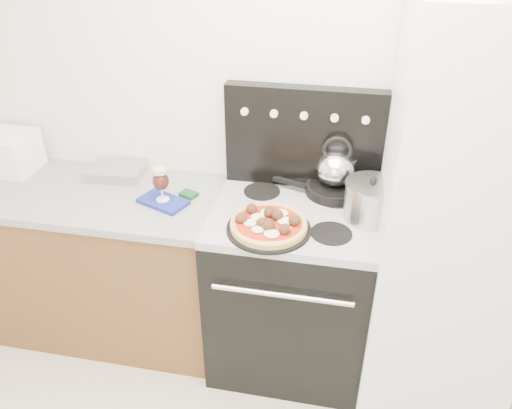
% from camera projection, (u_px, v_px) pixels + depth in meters
% --- Properties ---
extents(room_shell, '(3.52, 3.01, 2.52)m').
position_uv_depth(room_shell, '(231.00, 273.00, 1.41)').
color(room_shell, beige).
rests_on(room_shell, ground).
extents(base_cabinet, '(1.45, 0.60, 0.86)m').
position_uv_depth(base_cabinet, '(93.00, 263.00, 2.76)').
color(base_cabinet, brown).
rests_on(base_cabinet, ground).
extents(countertop, '(1.48, 0.63, 0.04)m').
position_uv_depth(countertop, '(78.00, 193.00, 2.53)').
color(countertop, gray).
rests_on(countertop, base_cabinet).
extents(stove_body, '(0.76, 0.65, 0.88)m').
position_uv_depth(stove_body, '(291.00, 291.00, 2.55)').
color(stove_body, black).
rests_on(stove_body, ground).
extents(cooktop, '(0.76, 0.65, 0.04)m').
position_uv_depth(cooktop, '(294.00, 215.00, 2.31)').
color(cooktop, '#ADADB2').
rests_on(cooktop, stove_body).
extents(backguard, '(0.76, 0.08, 0.50)m').
position_uv_depth(backguard, '(304.00, 138.00, 2.40)').
color(backguard, black).
rests_on(backguard, cooktop).
extents(fridge, '(0.64, 0.68, 1.90)m').
position_uv_depth(fridge, '(455.00, 225.00, 2.15)').
color(fridge, silver).
rests_on(fridge, ground).
extents(toaster_oven, '(0.33, 0.25, 0.21)m').
position_uv_depth(toaster_oven, '(3.00, 152.00, 2.66)').
color(toaster_oven, white).
rests_on(toaster_oven, countertop).
extents(foil_sheet, '(0.29, 0.22, 0.06)m').
position_uv_depth(foil_sheet, '(117.00, 171.00, 2.63)').
color(foil_sheet, silver).
rests_on(foil_sheet, countertop).
extents(oven_mitt, '(0.27, 0.21, 0.02)m').
position_uv_depth(oven_mitt, '(163.00, 202.00, 2.40)').
color(oven_mitt, navy).
rests_on(oven_mitt, countertop).
extents(beer_glass, '(0.08, 0.08, 0.17)m').
position_uv_depth(beer_glass, '(161.00, 184.00, 2.35)').
color(beer_glass, black).
rests_on(beer_glass, oven_mitt).
extents(pizza_pan, '(0.40, 0.40, 0.01)m').
position_uv_depth(pizza_pan, '(269.00, 229.00, 2.17)').
color(pizza_pan, black).
rests_on(pizza_pan, cooktop).
extents(pizza, '(0.42, 0.42, 0.05)m').
position_uv_depth(pizza, '(269.00, 223.00, 2.15)').
color(pizza, tan).
rests_on(pizza, pizza_pan).
extents(skillet, '(0.34, 0.34, 0.05)m').
position_uv_depth(skillet, '(334.00, 189.00, 2.43)').
color(skillet, black).
rests_on(skillet, cooktop).
extents(tea_kettle, '(0.22, 0.22, 0.21)m').
position_uv_depth(tea_kettle, '(336.00, 165.00, 2.36)').
color(tea_kettle, silver).
rests_on(tea_kettle, skillet).
extents(stock_pot, '(0.26, 0.26, 0.17)m').
position_uv_depth(stock_pot, '(371.00, 202.00, 2.21)').
color(stock_pot, '#B4B4B4').
rests_on(stock_pot, cooktop).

